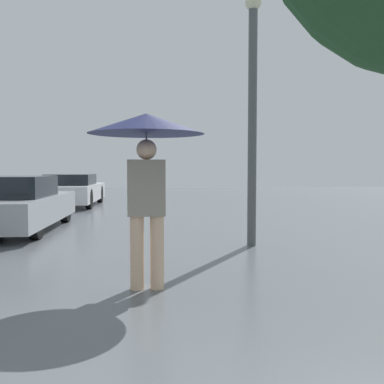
{
  "coord_description": "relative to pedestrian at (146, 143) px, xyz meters",
  "views": [
    {
      "loc": [
        -0.18,
        -0.68,
        1.36
      ],
      "look_at": [
        0.22,
        4.12,
        1.1
      ],
      "focal_mm": 40.0,
      "sensor_mm": 36.0,
      "label": 1
    }
  ],
  "objects": [
    {
      "name": "pedestrian",
      "position": [
        0.0,
        0.0,
        0.0
      ],
      "size": [
        1.3,
        1.3,
        1.97
      ],
      "color": "beige",
      "rests_on": "ground_plane"
    },
    {
      "name": "parked_car_middle",
      "position": [
        -3.04,
        4.88,
        -1.07
      ],
      "size": [
        1.85,
        4.3,
        1.2
      ],
      "color": "#9EA3A8",
      "rests_on": "ground_plane"
    },
    {
      "name": "parked_car_farthest",
      "position": [
        -2.97,
        11.18,
        -1.08
      ],
      "size": [
        1.79,
        4.53,
        1.16
      ],
      "color": "silver",
      "rests_on": "ground_plane"
    },
    {
      "name": "street_lamp",
      "position": [
        1.79,
        2.61,
        0.84
      ],
      "size": [
        0.29,
        0.29,
        4.37
      ],
      "color": "#515456",
      "rests_on": "ground_plane"
    }
  ]
}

